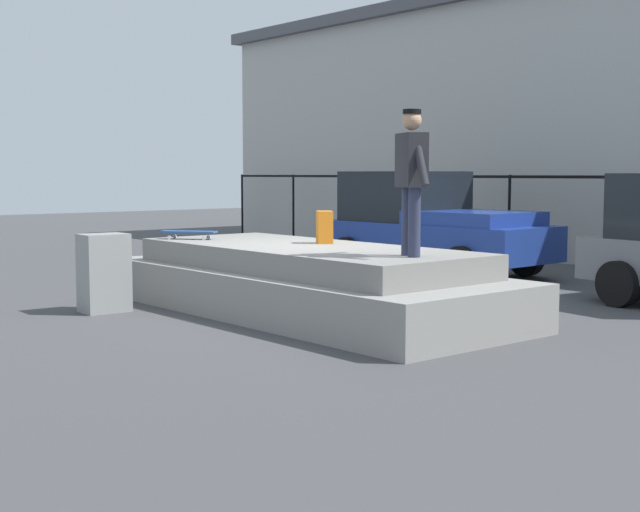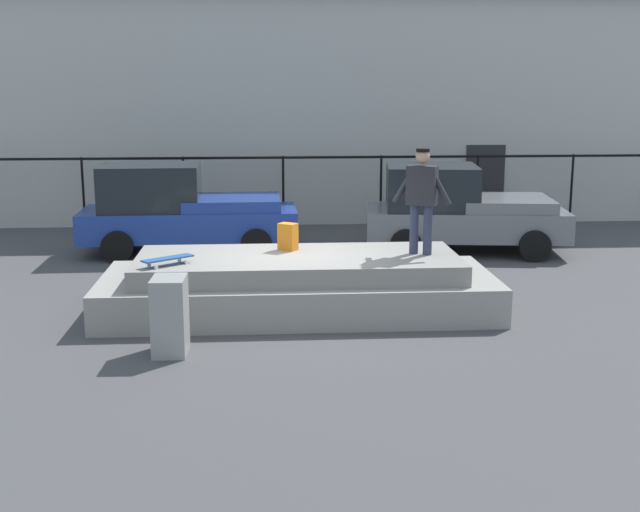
{
  "view_description": "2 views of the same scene",
  "coord_description": "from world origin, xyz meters",
  "px_view_note": "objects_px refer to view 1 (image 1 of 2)",
  "views": [
    {
      "loc": [
        8.98,
        -7.25,
        1.83
      ],
      "look_at": [
        -0.54,
        0.7,
        0.67
      ],
      "focal_mm": 49.34,
      "sensor_mm": 36.0,
      "label": 1
    },
    {
      "loc": [
        -0.47,
        -12.65,
        3.55
      ],
      "look_at": [
        0.48,
        1.27,
        0.61
      ],
      "focal_mm": 46.25,
      "sensor_mm": 36.0,
      "label": 2
    }
  ],
  "objects_px": {
    "skateboarder": "(411,172)",
    "skateboard": "(189,232)",
    "utility_box": "(104,273)",
    "backpack": "(325,227)",
    "car_blue_pickup_near": "(427,223)"
  },
  "relations": [
    {
      "from": "skateboard",
      "to": "utility_box",
      "type": "distance_m",
      "value": 1.5
    },
    {
      "from": "backpack",
      "to": "utility_box",
      "type": "xyz_separation_m",
      "value": [
        -1.65,
        -2.44,
        -0.59
      ]
    },
    {
      "from": "skateboard",
      "to": "utility_box",
      "type": "bearing_deg",
      "value": -83.25
    },
    {
      "from": "utility_box",
      "to": "skateboarder",
      "type": "bearing_deg",
      "value": 29.78
    },
    {
      "from": "backpack",
      "to": "skateboarder",
      "type": "bearing_deg",
      "value": 20.18
    },
    {
      "from": "skateboarder",
      "to": "backpack",
      "type": "distance_m",
      "value": 2.25
    },
    {
      "from": "skateboarder",
      "to": "backpack",
      "type": "bearing_deg",
      "value": 167.38
    },
    {
      "from": "skateboard",
      "to": "backpack",
      "type": "bearing_deg",
      "value": 29.48
    },
    {
      "from": "skateboard",
      "to": "backpack",
      "type": "height_order",
      "value": "backpack"
    },
    {
      "from": "skateboarder",
      "to": "skateboard",
      "type": "height_order",
      "value": "skateboarder"
    },
    {
      "from": "backpack",
      "to": "car_blue_pickup_near",
      "type": "xyz_separation_m",
      "value": [
        -2.14,
        4.31,
        -0.19
      ]
    },
    {
      "from": "skateboarder",
      "to": "car_blue_pickup_near",
      "type": "relative_size",
      "value": 0.37
    },
    {
      "from": "skateboard",
      "to": "utility_box",
      "type": "relative_size",
      "value": 0.73
    },
    {
      "from": "skateboarder",
      "to": "car_blue_pickup_near",
      "type": "height_order",
      "value": "skateboarder"
    },
    {
      "from": "skateboard",
      "to": "car_blue_pickup_near",
      "type": "distance_m",
      "value": 5.34
    }
  ]
}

